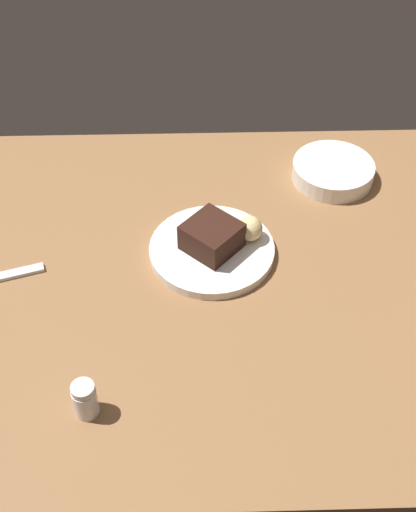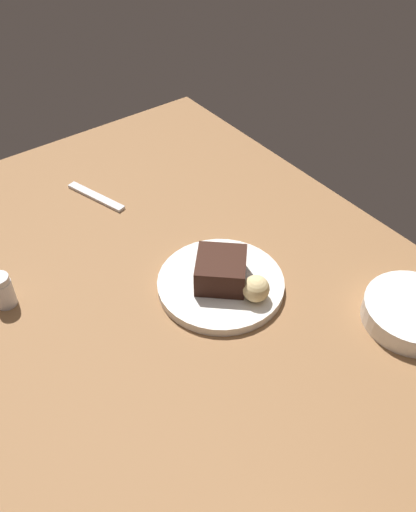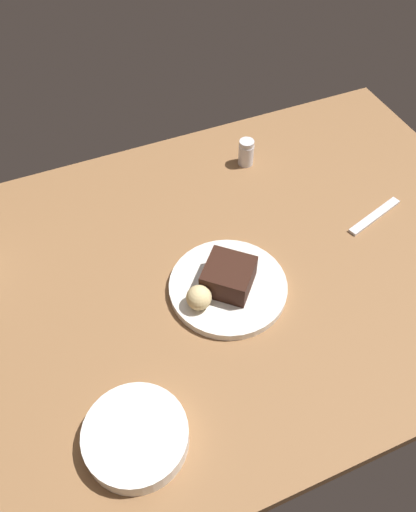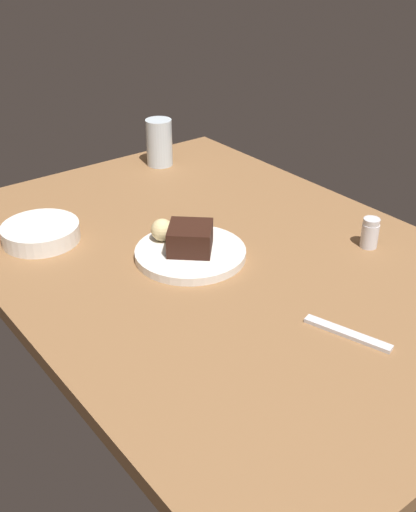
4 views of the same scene
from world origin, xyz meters
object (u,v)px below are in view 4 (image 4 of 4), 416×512
object	(u,v)px
chocolate_cake_slice	(190,238)
side_bowl	(41,233)
water_glass	(159,142)
salt_shaker	(370,233)
dessert_spoon	(349,333)
bread_roll	(162,230)
dessert_plate	(190,253)

from	to	relation	value
chocolate_cake_slice	side_bowl	world-z (taller)	chocolate_cake_slice
water_glass	side_bowl	xyz separation A→B (cm)	(-21.25, 44.07, -4.41)
chocolate_cake_slice	salt_shaker	bearing A→B (deg)	-120.82
water_glass	dessert_spoon	world-z (taller)	water_glass
water_glass	bread_roll	bearing A→B (deg)	146.95
bread_roll	salt_shaker	bearing A→B (deg)	-127.20
side_bowl	dessert_spoon	bearing A→B (deg)	-157.01
bread_roll	water_glass	bearing A→B (deg)	-33.05
side_bowl	bread_roll	bearing A→B (deg)	-134.19
chocolate_cake_slice	side_bowl	size ratio (longest dim) A/B	0.53
salt_shaker	bread_roll	bearing A→B (deg)	52.80
dessert_plate	water_glass	distance (cm)	51.91
side_bowl	dessert_spoon	xyz separation A→B (cm)	(-61.31, -26.01, -1.45)
bread_roll	salt_shaker	world-z (taller)	same
chocolate_cake_slice	bread_roll	world-z (taller)	chocolate_cake_slice
chocolate_cake_slice	side_bowl	xyz separation A→B (cm)	(24.76, 20.65, -2.45)
dessert_plate	chocolate_cake_slice	distance (cm)	3.41
salt_shaker	side_bowl	size ratio (longest dim) A/B	0.39
dessert_spoon	bread_roll	bearing A→B (deg)	172.62
bread_roll	side_bowl	distance (cm)	25.93
bread_roll	side_bowl	bearing A→B (deg)	45.81
side_bowl	dessert_spoon	world-z (taller)	side_bowl
salt_shaker	water_glass	world-z (taller)	water_glass
salt_shaker	side_bowl	xyz separation A→B (cm)	(43.64, 52.30, -1.32)
salt_shaker	dessert_spoon	world-z (taller)	salt_shaker
dessert_plate	bread_roll	size ratio (longest dim) A/B	4.83
dessert_plate	dessert_spoon	bearing A→B (deg)	-171.65
chocolate_cake_slice	salt_shaker	distance (cm)	36.87
dessert_plate	dessert_spoon	distance (cm)	36.95
chocolate_cake_slice	water_glass	distance (cm)	51.67
dessert_plate	salt_shaker	bearing A→B (deg)	-120.82
salt_shaker	dessert_spoon	distance (cm)	31.80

